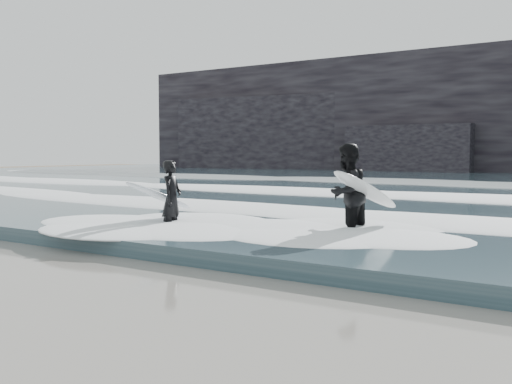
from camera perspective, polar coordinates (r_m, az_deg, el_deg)
sea at (r=33.62m, az=21.53°, el=0.85°), size 90.00×52.00×0.30m
foam_near at (r=14.57m, az=5.87°, el=-1.64°), size 60.00×3.20×0.20m
foam_mid at (r=21.03m, az=14.56°, el=0.03°), size 60.00×4.00×0.24m
foam_far at (r=29.70m, az=20.02°, el=1.09°), size 60.00×4.80×0.30m
surfer_left at (r=12.51m, az=-8.71°, el=-0.59°), size 0.96×2.00×1.66m
surfer_right at (r=11.55m, az=9.24°, el=-0.12°), size 1.34×2.19×2.00m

